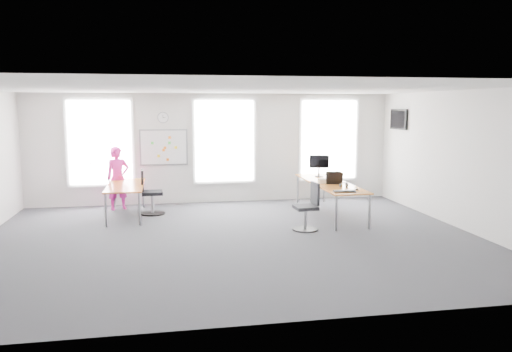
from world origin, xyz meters
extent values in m
plane|color=#25252A|center=(0.00, 0.00, 0.00)|extent=(10.00, 10.00, 0.00)
plane|color=silver|center=(0.00, 0.00, 3.00)|extent=(10.00, 10.00, 0.00)
plane|color=silver|center=(0.00, 4.00, 1.50)|extent=(10.00, 0.00, 10.00)
plane|color=silver|center=(0.00, -4.00, 1.50)|extent=(10.00, 0.00, 10.00)
plane|color=silver|center=(5.00, 0.00, 1.50)|extent=(0.00, 10.00, 10.00)
cube|color=silver|center=(-3.00, 3.97, 1.70)|extent=(1.60, 0.06, 2.20)
cube|color=silver|center=(0.30, 3.97, 1.70)|extent=(1.60, 0.06, 2.20)
cube|color=silver|center=(3.30, 3.97, 1.70)|extent=(1.60, 0.06, 2.20)
cube|color=#BE721D|center=(2.64, 1.85, 0.78)|extent=(0.88, 3.29, 0.03)
cylinder|color=gray|center=(2.26, 0.27, 0.38)|extent=(0.05, 0.05, 0.77)
cylinder|color=gray|center=(3.02, 0.27, 0.38)|extent=(0.05, 0.05, 0.77)
cylinder|color=gray|center=(2.26, 3.44, 0.38)|extent=(0.05, 0.05, 0.77)
cylinder|color=gray|center=(3.02, 3.44, 0.38)|extent=(0.05, 0.05, 0.77)
cube|color=#BE721D|center=(-2.27, 2.54, 0.76)|extent=(0.85, 2.13, 0.03)
cylinder|color=gray|center=(-2.64, 1.53, 0.37)|extent=(0.05, 0.05, 0.74)
cylinder|color=gray|center=(-1.91, 1.53, 0.37)|extent=(0.05, 0.05, 0.74)
cylinder|color=gray|center=(-2.64, 3.54, 0.37)|extent=(0.05, 0.05, 0.74)
cylinder|color=gray|center=(-1.91, 3.54, 0.37)|extent=(0.05, 0.05, 0.74)
cylinder|color=black|center=(1.63, 0.45, 0.02)|extent=(0.55, 0.55, 0.03)
cylinder|color=gray|center=(1.63, 0.45, 0.25)|extent=(0.06, 0.06, 0.44)
cube|color=black|center=(1.63, 0.45, 0.50)|extent=(0.49, 0.49, 0.07)
cube|color=black|center=(1.84, 0.46, 0.79)|extent=(0.08, 0.45, 0.48)
cylinder|color=black|center=(-1.65, 2.68, 0.02)|extent=(0.59, 0.59, 0.03)
cylinder|color=gray|center=(-1.65, 2.68, 0.27)|extent=(0.07, 0.07, 0.48)
cube|color=black|center=(-1.65, 2.68, 0.54)|extent=(0.53, 0.53, 0.08)
cube|color=black|center=(-1.88, 2.67, 0.86)|extent=(0.08, 0.48, 0.51)
imported|color=#D92193|center=(-2.53, 3.44, 0.81)|extent=(0.70, 0.58, 1.63)
cube|color=white|center=(-1.35, 3.97, 1.55)|extent=(1.20, 0.03, 0.90)
cylinder|color=gray|center=(-1.35, 3.97, 2.35)|extent=(0.30, 0.04, 0.30)
cube|color=black|center=(4.95, 3.00, 2.30)|extent=(0.06, 0.90, 0.55)
cube|color=black|center=(2.52, 0.49, 0.81)|extent=(0.51, 0.27, 0.02)
ellipsoid|color=black|center=(2.86, 0.65, 0.82)|extent=(0.09, 0.12, 0.04)
cylinder|color=black|center=(2.78, 0.98, 0.81)|extent=(0.07, 0.07, 0.01)
cylinder|color=black|center=(2.67, 1.14, 0.85)|extent=(0.04, 0.09, 0.09)
cylinder|color=black|center=(2.81, 1.14, 0.85)|extent=(0.04, 0.09, 0.09)
cylinder|color=gold|center=(2.67, 1.14, 0.85)|extent=(0.01, 0.10, 0.10)
cube|color=black|center=(2.74, 1.14, 0.90)|extent=(0.16, 0.02, 0.02)
cube|color=black|center=(2.65, 1.60, 0.96)|extent=(0.38, 0.12, 0.31)
cube|color=#E0571E|center=(2.65, 1.51, 0.94)|extent=(0.36, 0.13, 0.28)
cube|color=black|center=(2.65, 1.49, 0.96)|extent=(0.38, 0.13, 0.30)
cube|color=beige|center=(2.49, 1.81, 0.85)|extent=(0.31, 0.24, 0.10)
cylinder|color=black|center=(2.69, 2.89, 0.81)|extent=(0.21, 0.21, 0.02)
cylinder|color=black|center=(2.69, 2.89, 0.92)|extent=(0.04, 0.04, 0.21)
cube|color=black|center=(2.69, 2.88, 1.20)|extent=(0.51, 0.15, 0.35)
cube|color=black|center=(2.69, 2.86, 1.20)|extent=(0.47, 0.11, 0.31)
camera|label=1|loc=(-1.30, -9.70, 2.66)|focal=35.00mm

